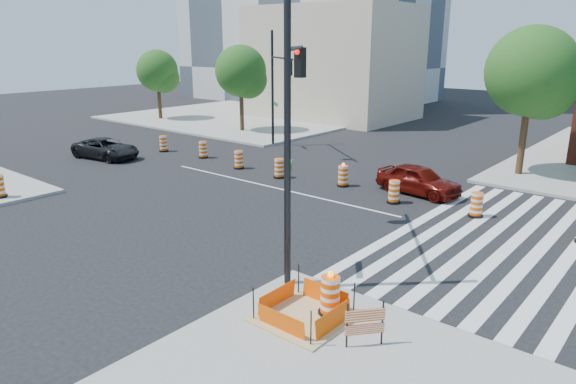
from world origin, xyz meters
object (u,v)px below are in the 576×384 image
at_px(dark_suv, 106,148).
at_px(red_coupe, 418,180).
at_px(signal_pole_nw, 277,79).
at_px(signal_pole_se, 292,102).

bearing_deg(dark_suv, red_coupe, -83.50).
distance_m(dark_suv, signal_pole_nw, 11.48).
bearing_deg(signal_pole_se, signal_pole_nw, 7.38).
xyz_separation_m(red_coupe, dark_suv, (-18.19, -5.14, -0.07)).
distance_m(red_coupe, dark_suv, 18.90).
distance_m(signal_pole_se, signal_pole_nw, 18.07).
relative_size(red_coupe, signal_pole_se, 0.48).
xyz_separation_m(signal_pole_se, signal_pole_nw, (-12.17, 13.35, -0.58)).
height_order(dark_suv, signal_pole_nw, signal_pole_nw).
bearing_deg(signal_pole_nw, signal_pole_se, -10.83).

